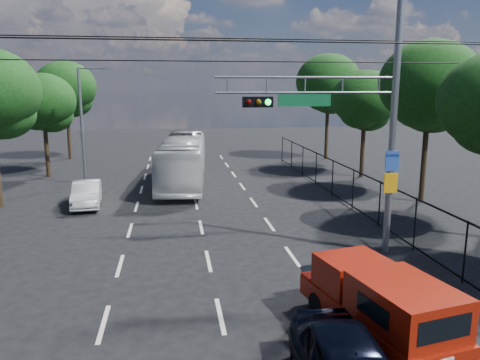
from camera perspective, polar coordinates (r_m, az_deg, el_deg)
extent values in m
cube|color=beige|center=(12.97, -16.31, -16.47)|extent=(0.12, 2.00, 0.01)
cube|color=beige|center=(16.59, -14.43, -10.06)|extent=(0.12, 2.00, 0.01)
cube|color=beige|center=(20.35, -13.27, -5.97)|extent=(0.12, 2.00, 0.01)
cube|color=beige|center=(24.19, -12.49, -3.17)|extent=(0.12, 2.00, 0.01)
cube|color=beige|center=(28.07, -11.93, -1.14)|extent=(0.12, 2.00, 0.01)
cube|color=beige|center=(31.98, -11.50, 0.40)|extent=(0.12, 2.00, 0.01)
cube|color=beige|center=(35.91, -11.17, 1.60)|extent=(0.12, 2.00, 0.01)
cube|color=beige|center=(39.86, -10.90, 2.56)|extent=(0.12, 2.00, 0.01)
cube|color=beige|center=(12.88, -2.42, -16.18)|extent=(0.12, 2.00, 0.01)
cube|color=beige|center=(16.52, -3.88, -9.80)|extent=(0.12, 2.00, 0.01)
cube|color=beige|center=(20.29, -4.77, -5.75)|extent=(0.12, 2.00, 0.01)
cube|color=beige|center=(24.14, -5.37, -2.97)|extent=(0.12, 2.00, 0.01)
cube|color=beige|center=(28.03, -5.80, -0.97)|extent=(0.12, 2.00, 0.01)
cube|color=beige|center=(31.95, -6.13, 0.55)|extent=(0.12, 2.00, 0.01)
cube|color=beige|center=(35.88, -6.38, 1.73)|extent=(0.12, 2.00, 0.01)
cube|color=beige|center=(39.83, -6.59, 2.68)|extent=(0.12, 2.00, 0.01)
cube|color=beige|center=(13.48, 10.83, -15.07)|extent=(0.12, 2.00, 0.01)
cube|color=beige|center=(16.99, 6.40, -9.23)|extent=(0.12, 2.00, 0.01)
cube|color=beige|center=(20.68, 3.60, -5.40)|extent=(0.12, 2.00, 0.01)
cube|color=beige|center=(24.46, 1.67, -2.73)|extent=(0.12, 2.00, 0.01)
cube|color=beige|center=(28.31, 0.28, -0.78)|extent=(0.12, 2.00, 0.01)
cube|color=beige|center=(32.19, -0.78, 0.70)|extent=(0.12, 2.00, 0.01)
cube|color=beige|center=(36.10, -1.62, 1.86)|extent=(0.12, 2.00, 0.01)
cube|color=beige|center=(40.03, -2.29, 2.79)|extent=(0.12, 2.00, 0.01)
cylinder|color=slate|center=(17.20, 18.19, 6.76)|extent=(0.24, 0.24, 9.50)
cylinder|color=slate|center=(16.02, 8.31, 12.28)|extent=(6.20, 0.08, 0.08)
cylinder|color=slate|center=(16.02, 8.26, 10.49)|extent=(6.20, 0.08, 0.08)
cube|color=black|center=(15.63, 2.16, 9.48)|extent=(1.00, 0.28, 0.35)
sphere|color=#3F0505|center=(15.43, 1.08, 9.47)|extent=(0.20, 0.20, 0.20)
sphere|color=#4C3805|center=(15.49, 2.26, 9.47)|extent=(0.20, 0.20, 0.20)
sphere|color=#0CE533|center=(15.55, 3.44, 9.46)|extent=(0.20, 0.20, 0.20)
cube|color=#0C592E|center=(16.00, 7.89, 9.61)|extent=(1.80, 0.05, 0.40)
cube|color=#264EB3|center=(17.21, 18.06, 2.25)|extent=(0.50, 0.04, 0.70)
cube|color=#E59F0C|center=(17.35, 17.90, -0.36)|extent=(0.50, 0.04, 0.70)
cylinder|color=slate|center=(16.90, 16.60, 11.03)|extent=(0.05, 0.05, 0.50)
cylinder|color=slate|center=(16.40, 12.39, 11.24)|extent=(0.05, 0.05, 0.50)
cylinder|color=slate|center=(15.99, 7.94, 11.40)|extent=(0.05, 0.05, 0.50)
cylinder|color=slate|center=(15.68, 3.28, 11.49)|extent=(0.05, 0.05, 0.50)
cylinder|color=slate|center=(15.47, -1.54, 11.51)|extent=(0.05, 0.05, 0.50)
cylinder|color=slate|center=(29.95, -18.70, 6.05)|extent=(0.18, 0.18, 7.00)
cylinder|color=slate|center=(29.74, -17.59, 12.85)|extent=(1.60, 0.09, 0.09)
cube|color=slate|center=(29.61, -15.82, 12.95)|extent=(0.60, 0.22, 0.15)
cylinder|color=black|center=(13.47, -3.61, 16.62)|extent=(22.00, 0.04, 0.04)
cylinder|color=black|center=(16.98, -4.65, 16.87)|extent=(22.00, 0.04, 0.04)
cylinder|color=black|center=(18.43, -4.93, 14.24)|extent=(22.00, 0.04, 0.04)
cube|color=black|center=(21.62, 15.68, 0.24)|extent=(0.04, 34.00, 0.06)
cube|color=black|center=(22.02, 15.43, -4.36)|extent=(0.04, 34.00, 0.06)
cylinder|color=black|center=(15.93, 25.75, -7.95)|extent=(0.06, 0.06, 2.00)
cylinder|color=black|center=(18.35, 20.56, -5.06)|extent=(0.06, 0.06, 2.00)
cylinder|color=black|center=(20.93, 16.64, -2.83)|extent=(0.06, 0.06, 2.00)
cylinder|color=black|center=(23.61, 13.61, -1.09)|extent=(0.06, 0.06, 2.00)
cylinder|color=black|center=(26.35, 11.21, 0.29)|extent=(0.06, 0.06, 2.00)
cylinder|color=black|center=(29.15, 9.26, 1.41)|extent=(0.06, 0.06, 2.00)
cylinder|color=black|center=(31.98, 7.65, 2.34)|extent=(0.06, 0.06, 2.00)
cylinder|color=black|center=(34.84, 6.31, 3.11)|extent=(0.06, 0.06, 2.00)
cylinder|color=black|center=(37.73, 5.17, 3.76)|extent=(0.06, 0.06, 2.00)
cylinder|color=black|center=(26.08, 21.54, 2.67)|extent=(0.28, 0.28, 4.76)
ellipsoid|color=black|center=(25.83, 22.15, 10.90)|extent=(5.10, 5.10, 4.33)
ellipsoid|color=black|center=(26.31, 22.39, 8.27)|extent=(3.40, 3.40, 2.72)
ellipsoid|color=black|center=(25.50, 21.52, 8.65)|extent=(3.23, 3.23, 2.58)
cylinder|color=black|center=(32.17, 14.73, 3.94)|extent=(0.28, 0.28, 4.03)
ellipsoid|color=black|center=(31.94, 15.02, 9.59)|extent=(4.32, 4.32, 3.67)
ellipsoid|color=black|center=(32.41, 15.37, 7.80)|extent=(2.88, 2.88, 2.30)
ellipsoid|color=black|center=(31.65, 14.49, 8.03)|extent=(2.74, 2.74, 2.19)
cylinder|color=black|center=(39.63, 10.53, 6.11)|extent=(0.28, 0.28, 4.93)
ellipsoid|color=black|center=(39.48, 10.74, 11.71)|extent=(5.28, 5.28, 4.49)
ellipsoid|color=black|center=(39.90, 11.09, 9.92)|extent=(3.52, 3.52, 2.82)
ellipsoid|color=black|center=(39.18, 10.29, 10.18)|extent=(3.34, 3.34, 2.68)
ellipsoid|color=black|center=(26.05, -27.03, 7.23)|extent=(3.20, 3.20, 2.56)
cylinder|color=black|center=(33.65, -22.51, 3.67)|extent=(0.28, 0.28, 3.92)
ellipsoid|color=black|center=(33.42, -22.91, 8.90)|extent=(4.20, 4.20, 3.57)
ellipsoid|color=black|center=(33.66, -21.99, 7.31)|extent=(2.80, 2.80, 2.24)
ellipsoid|color=black|center=(33.35, -23.47, 7.41)|extent=(2.66, 2.66, 2.13)
cylinder|color=black|center=(41.41, -20.17, 5.59)|extent=(0.28, 0.28, 4.59)
ellipsoid|color=black|center=(41.25, -20.51, 10.58)|extent=(4.92, 4.92, 4.18)
ellipsoid|color=black|center=(41.48, -19.77, 9.04)|extent=(3.28, 3.28, 2.62)
ellipsoid|color=black|center=(41.14, -20.96, 9.17)|extent=(3.12, 3.12, 2.49)
cylinder|color=black|center=(12.91, 9.48, -14.73)|extent=(0.36, 0.67, 0.63)
cylinder|color=black|center=(13.67, 15.27, -13.44)|extent=(0.36, 0.67, 0.63)
cylinder|color=black|center=(11.77, 23.55, -18.31)|extent=(0.36, 0.67, 0.63)
cube|color=maroon|center=(12.14, 16.19, -15.53)|extent=(2.61, 4.78, 0.51)
cube|color=maroon|center=(13.63, 11.07, -11.86)|extent=(1.74, 0.83, 0.50)
cube|color=black|center=(13.74, 10.58, -10.63)|extent=(1.58, 0.67, 0.28)
cube|color=maroon|center=(12.63, 13.54, -10.99)|extent=(1.88, 1.71, 0.86)
cube|color=black|center=(12.11, 15.35, -11.87)|extent=(1.38, 0.33, 0.50)
cube|color=maroon|center=(11.13, 19.50, -14.17)|extent=(2.12, 2.60, 0.95)
cube|color=black|center=(11.64, 22.84, -13.10)|extent=(0.26, 1.07, 0.41)
cube|color=black|center=(10.63, 15.84, -15.02)|extent=(0.26, 1.07, 0.41)
cube|color=black|center=(10.37, 23.66, -16.29)|extent=(1.29, 0.31, 0.50)
imported|color=silver|center=(28.92, -6.96, 2.38)|extent=(3.39, 10.86, 2.98)
imported|color=silver|center=(24.91, -18.21, -1.60)|extent=(1.69, 3.88, 1.24)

